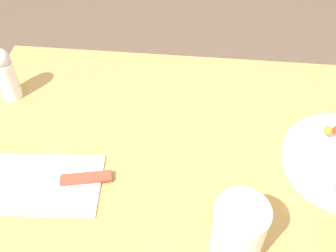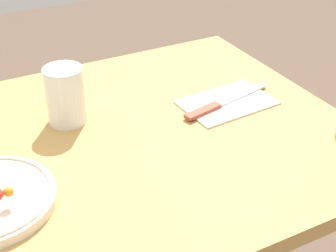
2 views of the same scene
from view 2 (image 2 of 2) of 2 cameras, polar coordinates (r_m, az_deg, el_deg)
name	(u,v)px [view 2 (image 2 of 2)]	position (r m, az deg, el deg)	size (l,w,h in m)	color
dining_table	(75,211)	(0.99, -10.27, -9.24)	(1.05, 0.68, 0.76)	tan
milk_glass	(66,98)	(0.98, -11.28, 3.06)	(0.07, 0.07, 0.11)	white
napkin_folded	(227,102)	(1.05, 6.57, 2.61)	(0.19, 0.13, 0.00)	white
butter_knife	(223,102)	(1.04, 6.12, 2.63)	(0.22, 0.06, 0.01)	#99422D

